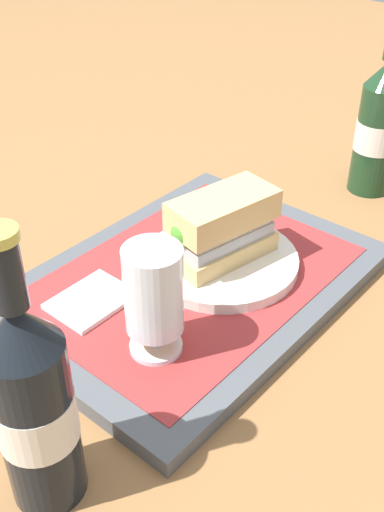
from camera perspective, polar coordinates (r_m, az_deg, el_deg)
name	(u,v)px	position (r m, az deg, el deg)	size (l,w,h in m)	color
ground_plane	(192,289)	(0.77, 0.00, -3.03)	(3.00, 3.00, 0.00)	olive
tray	(192,283)	(0.77, 0.00, -2.44)	(0.44, 0.32, 0.02)	#4C5156
placemat	(192,276)	(0.76, 0.00, -1.81)	(0.38, 0.27, 0.00)	#9E2D2D
plate	(221,261)	(0.78, 2.71, -0.43)	(0.19, 0.19, 0.01)	silver
sandwich	(220,228)	(0.75, 2.61, 2.61)	(0.14, 0.09, 0.08)	tan
beer_glass	(154,296)	(0.62, -3.50, -3.62)	(0.06, 0.06, 0.12)	silver
napkin_folded	(91,300)	(0.73, -9.16, -4.02)	(0.09, 0.07, 0.01)	white
beer_bottle	(34,404)	(0.51, -14.23, -12.97)	(0.07, 0.07, 0.27)	black
second_bottle	(379,126)	(0.98, 16.65, 11.25)	(0.07, 0.07, 0.27)	#19381E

